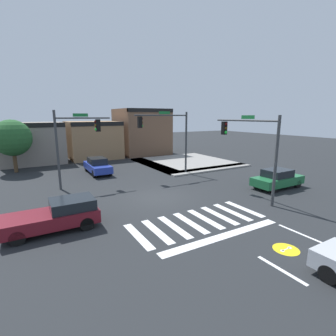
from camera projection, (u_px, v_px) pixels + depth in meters
The scene contains 12 objects.
ground_plane at pixel (158, 197), 17.05m from camera, with size 120.00×120.00×0.00m, color #232628.
crosswalk_near at pixel (198, 221), 13.24m from camera, with size 7.28×2.90×0.01m.
bike_detector_marking at pixel (286, 249), 10.39m from camera, with size 1.06×1.06×0.01m.
curb_corner_northeast at pixel (184, 163), 29.18m from camera, with size 10.00×10.60×0.15m.
storefront_row at pixel (103, 136), 33.63m from camera, with size 20.88×6.96×6.48m.
traffic_signal_northeast at pixel (167, 131), 22.37m from camera, with size 5.28×0.32×5.87m.
traffic_signal_southeast at pixel (250, 140), 16.39m from camera, with size 0.32×5.38×5.51m.
traffic_signal_northwest at pixel (76, 136), 18.81m from camera, with size 4.13×0.32×5.88m.
car_green at pixel (277, 179), 19.18m from camera, with size 4.21×1.77×1.47m.
car_blue at pixel (97, 166), 24.05m from camera, with size 1.70×4.52×1.54m.
car_maroon at pixel (57, 215), 12.12m from camera, with size 4.28×1.89×1.44m.
roadside_tree at pixel (12, 138), 24.03m from camera, with size 3.52×3.52×5.16m.
Camera 1 is at (-7.59, -14.42, 5.45)m, focal length 26.65 mm.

